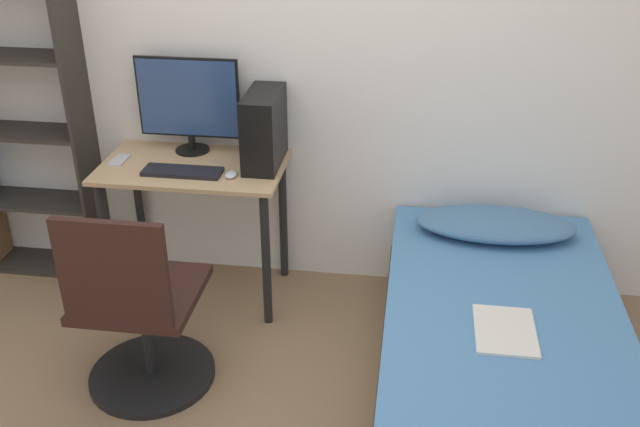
% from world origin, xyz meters
% --- Properties ---
extents(wall_back, '(8.00, 0.05, 2.50)m').
position_xyz_m(wall_back, '(0.00, 1.35, 1.25)').
color(wall_back, silver).
rests_on(wall_back, ground_plane).
extents(desk, '(0.92, 0.55, 0.76)m').
position_xyz_m(desk, '(-0.51, 1.05, 0.62)').
color(desk, tan).
rests_on(desk, ground_plane).
extents(bookshelf, '(0.76, 0.27, 1.65)m').
position_xyz_m(bookshelf, '(-1.62, 1.19, 0.78)').
color(bookshelf, '#2D2823').
rests_on(bookshelf, ground_plane).
extents(office_chair, '(0.57, 0.57, 0.94)m').
position_xyz_m(office_chair, '(-0.54, 0.27, 0.36)').
color(office_chair, black).
rests_on(office_chair, ground_plane).
extents(bed, '(1.02, 1.90, 0.47)m').
position_xyz_m(bed, '(1.01, 0.38, 0.23)').
color(bed, '#4C3D2D').
rests_on(bed, ground_plane).
extents(pillow, '(0.78, 0.36, 0.11)m').
position_xyz_m(pillow, '(1.01, 1.07, 0.52)').
color(pillow, teal).
rests_on(pillow, bed).
extents(magazine, '(0.24, 0.32, 0.01)m').
position_xyz_m(magazine, '(0.99, 0.26, 0.47)').
color(magazine, silver).
rests_on(magazine, bed).
extents(monitor, '(0.53, 0.18, 0.50)m').
position_xyz_m(monitor, '(-0.56, 1.23, 1.02)').
color(monitor, black).
rests_on(monitor, desk).
extents(keyboard, '(0.39, 0.13, 0.02)m').
position_xyz_m(keyboard, '(-0.52, 0.94, 0.77)').
color(keyboard, black).
rests_on(keyboard, desk).
extents(pc_tower, '(0.16, 0.38, 0.37)m').
position_xyz_m(pc_tower, '(-0.15, 1.12, 0.94)').
color(pc_tower, black).
rests_on(pc_tower, desk).
extents(mouse, '(0.06, 0.09, 0.02)m').
position_xyz_m(mouse, '(-0.28, 0.94, 0.77)').
color(mouse, silver).
rests_on(mouse, desk).
extents(phone, '(0.07, 0.14, 0.01)m').
position_xyz_m(phone, '(-0.89, 1.04, 0.76)').
color(phone, '#B7B7BC').
rests_on(phone, desk).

